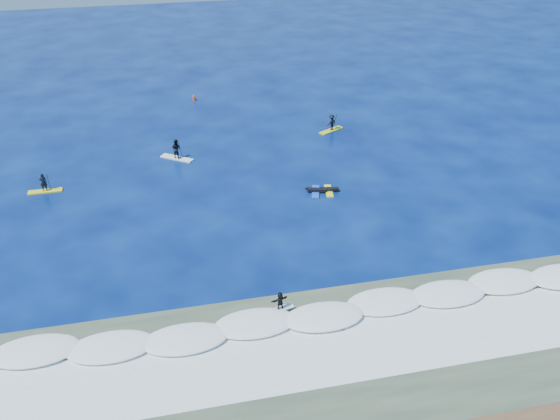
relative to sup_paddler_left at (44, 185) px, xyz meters
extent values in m
plane|color=#030F43|center=(16.26, -9.68, -0.58)|extent=(160.00, 160.00, 0.00)
cube|color=#314334|center=(16.26, -23.68, -0.57)|extent=(90.00, 13.00, 0.01)
cube|color=white|center=(16.26, -19.68, -0.58)|extent=(40.00, 6.00, 0.30)
cube|color=silver|center=(16.26, -22.68, -0.58)|extent=(34.00, 5.00, 0.02)
cube|color=yellow|center=(0.00, 0.00, -0.53)|extent=(2.64, 0.68, 0.09)
imported|color=black|center=(0.00, 0.00, 0.27)|extent=(0.56, 0.37, 1.52)
cylinder|color=black|center=(0.39, 0.00, 0.21)|extent=(0.04, 0.61, 1.77)
cube|color=black|center=(0.39, 0.00, -0.62)|extent=(0.11, 0.03, 0.26)
cube|color=silver|center=(10.78, 3.90, -0.53)|extent=(2.87, 2.41, 0.10)
imported|color=black|center=(10.78, 3.90, 0.39)|extent=(1.07, 1.03, 1.74)
cylinder|color=black|center=(11.14, 3.63, 0.33)|extent=(0.45, 0.58, 2.03)
cube|color=black|center=(11.14, 3.63, -0.63)|extent=(0.12, 0.03, 0.30)
cube|color=#D0D216|center=(25.95, 6.93, -0.53)|extent=(2.70, 1.87, 0.09)
imported|color=black|center=(25.95, 6.93, 0.29)|extent=(1.16, 0.98, 1.55)
cylinder|color=black|center=(26.31, 7.12, 0.23)|extent=(0.33, 0.57, 1.81)
cube|color=black|center=(26.31, 7.12, -0.62)|extent=(0.11, 0.03, 0.27)
cube|color=yellow|center=(22.10, -5.02, -0.53)|extent=(0.89, 2.08, 0.10)
cube|color=black|center=(22.19, -5.03, -0.37)|extent=(1.44, 0.61, 0.23)
sphere|color=black|center=(21.41, -4.89, -0.27)|extent=(0.23, 0.23, 0.23)
cube|color=blue|center=(21.03, -4.91, -0.53)|extent=(1.17, 2.21, 0.10)
cube|color=black|center=(21.13, -4.94, -0.35)|extent=(1.52, 0.80, 0.24)
sphere|color=black|center=(20.33, -4.70, -0.25)|extent=(0.24, 0.24, 0.24)
cube|color=white|center=(14.95, -18.81, -0.38)|extent=(1.79, 0.94, 0.09)
imported|color=black|center=(14.95, -18.81, 0.24)|extent=(1.13, 0.63, 1.16)
cylinder|color=#CB4112|center=(13.86, 18.43, -0.32)|extent=(0.32, 0.32, 0.51)
cone|color=#CB4112|center=(13.86, 18.43, 0.05)|extent=(0.23, 0.23, 0.25)
camera|label=1|loc=(8.51, -46.93, 22.96)|focal=40.00mm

